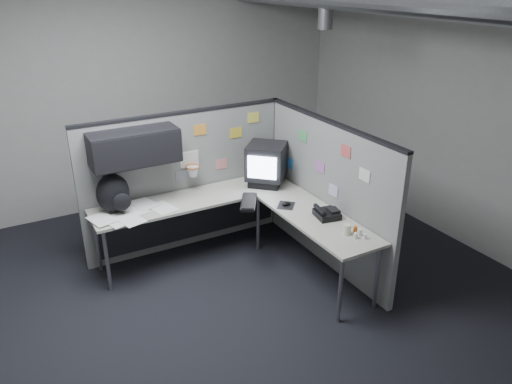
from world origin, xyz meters
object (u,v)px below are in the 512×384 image
keyboard (249,202)px  backpack (114,194)px  phone (326,213)px  monitor (266,164)px  desk (228,212)px

keyboard → backpack: size_ratio=1.10×
keyboard → phone: phone is taller
monitor → backpack: 1.75m
backpack → desk: bearing=-18.7°
desk → monitor: bearing=21.4°
phone → backpack: backpack is taller
desk → monitor: size_ratio=3.89×
desk → backpack: size_ratio=5.54×
keyboard → phone: (0.53, -0.67, 0.02)m
desk → monitor: 0.77m
desk → monitor: (0.63, 0.25, 0.36)m
phone → keyboard: bearing=148.6°
monitor → phone: monitor is taller
keyboard → backpack: backpack is taller
keyboard → monitor: bearing=28.3°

